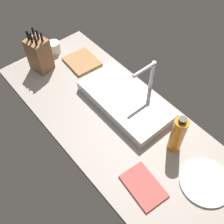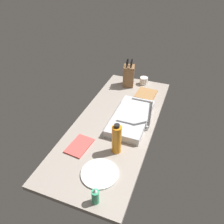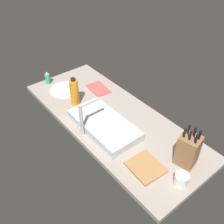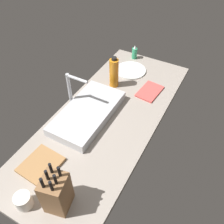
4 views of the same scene
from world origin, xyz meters
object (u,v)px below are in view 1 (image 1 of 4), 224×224
faucet (150,78)px  dish_towel (143,186)px  sink_basin (125,101)px  knife_block (39,54)px  dinner_plate (206,182)px  coffee_mug (54,47)px  cutting_board (82,61)px  water_bottle (178,135)px

faucet → dish_towel: bearing=-46.2°
sink_basin → knife_block: size_ratio=1.95×
knife_block → dinner_plate: (120.47, 18.10, -10.89)cm
knife_block → coffee_mug: knife_block is taller
cutting_board → coffee_mug: size_ratio=2.55×
sink_basin → water_bottle: bearing=0.7°
coffee_mug → water_bottle: bearing=3.4°
cutting_board → coffee_mug: 22.99cm
water_bottle → cutting_board: bearing=178.9°
dinner_plate → cutting_board: bearing=177.4°
water_bottle → coffee_mug: (-105.48, -6.35, -7.88)cm
faucet → dinner_plate: size_ratio=1.06×
sink_basin → cutting_board: size_ratio=2.60×
dish_towel → coffee_mug: (-111.11, 21.35, 3.30)cm
knife_block → dish_towel: 103.25cm
faucet → coffee_mug: size_ratio=3.16×
dinner_plate → coffee_mug: bearing=-178.6°
dish_towel → coffee_mug: size_ratio=2.56×
faucet → knife_block: 72.09cm
knife_block → faucet: bearing=16.5°
dish_towel → cutting_board: bearing=161.9°
sink_basin → knife_block: 62.93cm
knife_block → coffee_mug: size_ratio=3.40×
water_bottle → dish_towel: size_ratio=1.16×
sink_basin → knife_block: (-58.78, -20.89, 8.30)cm
sink_basin → coffee_mug: bearing=-175.0°
sink_basin → dish_towel: size_ratio=2.59×
sink_basin → cutting_board: (-46.08, 2.16, -2.30)cm
faucet → coffee_mug: (-71.46, -20.02, -12.33)cm
cutting_board → sink_basin: bearing=-2.7°
sink_basin → dish_towel: (43.70, -27.22, -2.60)cm
knife_block → cutting_board: size_ratio=1.33×
sink_basin → water_bottle: (38.07, 0.48, 8.58)cm
sink_basin → water_bottle: size_ratio=2.24×
sink_basin → faucet: size_ratio=2.10×
sink_basin → coffee_mug: (-67.41, -5.88, 0.70)cm
sink_basin → knife_block: bearing=-160.4°
faucet → water_bottle: faucet is taller
faucet → dish_towel: faucet is taller
cutting_board → dinner_plate: size_ratio=0.85×
dinner_plate → dish_towel: (-18.00, -24.43, 0.00)cm
dinner_plate → dish_towel: bearing=-126.4°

